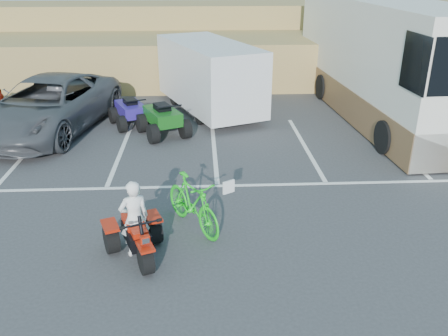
{
  "coord_description": "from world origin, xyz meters",
  "views": [
    {
      "loc": [
        -0.37,
        -8.05,
        5.05
      ],
      "look_at": [
        0.1,
        1.21,
        1.0
      ],
      "focal_mm": 38.0,
      "sensor_mm": 36.0,
      "label": 1
    }
  ],
  "objects_px": {
    "red_trike_atv": "(139,257)",
    "cargo_trailer": "(209,75)",
    "quad_atv_green": "(163,135)",
    "quad_atv_blue": "(132,125)",
    "rider": "(134,218)",
    "rv_motorhome": "(380,67)",
    "green_dirt_bike": "(193,203)",
    "grey_pickup": "(48,105)"
  },
  "relations": [
    {
      "from": "cargo_trailer",
      "to": "rv_motorhome",
      "type": "height_order",
      "value": "rv_motorhome"
    },
    {
      "from": "grey_pickup",
      "to": "cargo_trailer",
      "type": "height_order",
      "value": "cargo_trailer"
    },
    {
      "from": "grey_pickup",
      "to": "cargo_trailer",
      "type": "relative_size",
      "value": 1.08
    },
    {
      "from": "cargo_trailer",
      "to": "quad_atv_blue",
      "type": "xyz_separation_m",
      "value": [
        -2.64,
        -1.57,
        -1.33
      ]
    },
    {
      "from": "green_dirt_bike",
      "to": "cargo_trailer",
      "type": "xyz_separation_m",
      "value": [
        0.53,
        8.33,
        0.76
      ]
    },
    {
      "from": "rv_motorhome",
      "to": "quad_atv_green",
      "type": "bearing_deg",
      "value": -169.03
    },
    {
      "from": "grey_pickup",
      "to": "quad_atv_blue",
      "type": "bearing_deg",
      "value": 22.0
    },
    {
      "from": "rider",
      "to": "green_dirt_bike",
      "type": "distance_m",
      "value": 1.39
    },
    {
      "from": "red_trike_atv",
      "to": "cargo_trailer",
      "type": "distance_m",
      "value": 9.57
    },
    {
      "from": "rv_motorhome",
      "to": "quad_atv_blue",
      "type": "height_order",
      "value": "rv_motorhome"
    },
    {
      "from": "red_trike_atv",
      "to": "quad_atv_green",
      "type": "xyz_separation_m",
      "value": [
        0.0,
        6.78,
        0.0
      ]
    },
    {
      "from": "red_trike_atv",
      "to": "rv_motorhome",
      "type": "height_order",
      "value": "rv_motorhome"
    },
    {
      "from": "red_trike_atv",
      "to": "quad_atv_green",
      "type": "bearing_deg",
      "value": 68.86
    },
    {
      "from": "rv_motorhome",
      "to": "cargo_trailer",
      "type": "bearing_deg",
      "value": 170.3
    },
    {
      "from": "rider",
      "to": "quad_atv_green",
      "type": "relative_size",
      "value": 0.87
    },
    {
      "from": "cargo_trailer",
      "to": "quad_atv_blue",
      "type": "distance_m",
      "value": 3.35
    },
    {
      "from": "cargo_trailer",
      "to": "quad_atv_green",
      "type": "relative_size",
      "value": 3.29
    },
    {
      "from": "red_trike_atv",
      "to": "quad_atv_green",
      "type": "relative_size",
      "value": 0.84
    },
    {
      "from": "grey_pickup",
      "to": "quad_atv_green",
      "type": "height_order",
      "value": "grey_pickup"
    },
    {
      "from": "grey_pickup",
      "to": "rv_motorhome",
      "type": "bearing_deg",
      "value": 19.77
    },
    {
      "from": "rv_motorhome",
      "to": "green_dirt_bike",
      "type": "bearing_deg",
      "value": -133.71
    },
    {
      "from": "green_dirt_bike",
      "to": "quad_atv_green",
      "type": "relative_size",
      "value": 1.09
    },
    {
      "from": "red_trike_atv",
      "to": "green_dirt_bike",
      "type": "height_order",
      "value": "green_dirt_bike"
    },
    {
      "from": "grey_pickup",
      "to": "cargo_trailer",
      "type": "xyz_separation_m",
      "value": [
        5.17,
        1.97,
        0.48
      ]
    },
    {
      "from": "rider",
      "to": "grey_pickup",
      "type": "relative_size",
      "value": 0.24
    },
    {
      "from": "grey_pickup",
      "to": "rv_motorhome",
      "type": "height_order",
      "value": "rv_motorhome"
    },
    {
      "from": "rider",
      "to": "quad_atv_green",
      "type": "distance_m",
      "value": 6.68
    },
    {
      "from": "quad_atv_green",
      "to": "rv_motorhome",
      "type": "bearing_deg",
      "value": -9.16
    },
    {
      "from": "rider",
      "to": "green_dirt_bike",
      "type": "xyz_separation_m",
      "value": [
        1.05,
        0.89,
        -0.18
      ]
    },
    {
      "from": "quad_atv_blue",
      "to": "rider",
      "type": "bearing_deg",
      "value": -105.78
    },
    {
      "from": "green_dirt_bike",
      "to": "rv_motorhome",
      "type": "relative_size",
      "value": 0.17
    },
    {
      "from": "rv_motorhome",
      "to": "quad_atv_blue",
      "type": "xyz_separation_m",
      "value": [
        -8.59,
        -0.93,
        -1.67
      ]
    },
    {
      "from": "red_trike_atv",
      "to": "rider",
      "type": "xyz_separation_m",
      "value": [
        -0.05,
        0.14,
        0.75
      ]
    },
    {
      "from": "rv_motorhome",
      "to": "quad_atv_green",
      "type": "distance_m",
      "value": 7.9
    },
    {
      "from": "red_trike_atv",
      "to": "green_dirt_bike",
      "type": "relative_size",
      "value": 0.77
    },
    {
      "from": "grey_pickup",
      "to": "rv_motorhome",
      "type": "relative_size",
      "value": 0.56
    },
    {
      "from": "rider",
      "to": "quad_atv_green",
      "type": "bearing_deg",
      "value": -111.6
    },
    {
      "from": "quad_atv_blue",
      "to": "quad_atv_green",
      "type": "relative_size",
      "value": 0.91
    },
    {
      "from": "green_dirt_bike",
      "to": "quad_atv_green",
      "type": "bearing_deg",
      "value": 67.75
    },
    {
      "from": "red_trike_atv",
      "to": "cargo_trailer",
      "type": "height_order",
      "value": "cargo_trailer"
    },
    {
      "from": "rider",
      "to": "grey_pickup",
      "type": "distance_m",
      "value": 8.08
    },
    {
      "from": "rider",
      "to": "rv_motorhome",
      "type": "xyz_separation_m",
      "value": [
        7.53,
        8.58,
        0.93
      ]
    }
  ]
}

